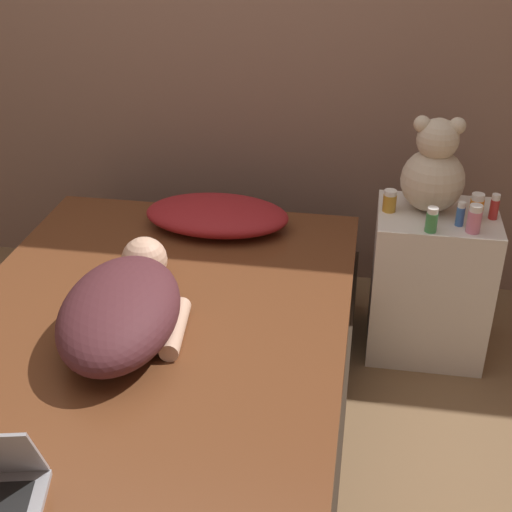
# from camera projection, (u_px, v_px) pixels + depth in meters

# --- Properties ---
(ground_plane) EXTENTS (12.00, 12.00, 0.00)m
(ground_plane) POSITION_uv_depth(u_px,v_px,m) (150.00, 441.00, 2.47)
(ground_plane) COLOR brown
(bed) EXTENTS (1.32, 1.97, 0.45)m
(bed) POSITION_uv_depth(u_px,v_px,m) (145.00, 391.00, 2.36)
(bed) COLOR #2D2319
(bed) RESTS_ON ground_plane
(nightstand) EXTENTS (0.45, 0.37, 0.60)m
(nightstand) POSITION_uv_depth(u_px,v_px,m) (429.00, 283.00, 2.81)
(nightstand) COLOR silver
(nightstand) RESTS_ON ground_plane
(pillow) EXTENTS (0.58, 0.35, 0.12)m
(pillow) POSITION_uv_depth(u_px,v_px,m) (217.00, 215.00, 2.87)
(pillow) COLOR maroon
(pillow) RESTS_ON bed
(person_lying) EXTENTS (0.42, 0.76, 0.21)m
(person_lying) POSITION_uv_depth(u_px,v_px,m) (123.00, 307.00, 2.20)
(person_lying) COLOR #4C2328
(person_lying) RESTS_ON bed
(teddy_bear) EXTENTS (0.24, 0.24, 0.36)m
(teddy_bear) POSITION_uv_depth(u_px,v_px,m) (434.00, 170.00, 2.62)
(teddy_bear) COLOR beige
(teddy_bear) RESTS_ON nightstand
(bottle_amber) EXTENTS (0.05, 0.05, 0.08)m
(bottle_amber) POSITION_uv_depth(u_px,v_px,m) (390.00, 201.00, 2.66)
(bottle_amber) COLOR gold
(bottle_amber) RESTS_ON nightstand
(bottle_green) EXTENTS (0.04, 0.04, 0.09)m
(bottle_green) POSITION_uv_depth(u_px,v_px,m) (432.00, 220.00, 2.52)
(bottle_green) COLOR #3D8E4C
(bottle_green) RESTS_ON nightstand
(bottle_orange) EXTENTS (0.05, 0.05, 0.10)m
(bottle_orange) POSITION_uv_depth(u_px,v_px,m) (476.00, 207.00, 2.59)
(bottle_orange) COLOR orange
(bottle_orange) RESTS_ON nightstand
(bottle_blue) EXTENTS (0.03, 0.03, 0.09)m
(bottle_blue) POSITION_uv_depth(u_px,v_px,m) (460.00, 214.00, 2.56)
(bottle_blue) COLOR #3866B2
(bottle_blue) RESTS_ON nightstand
(bottle_pink) EXTENTS (0.05, 0.05, 0.10)m
(bottle_pink) POSITION_uv_depth(u_px,v_px,m) (474.00, 219.00, 2.51)
(bottle_pink) COLOR pink
(bottle_pink) RESTS_ON nightstand
(bottle_red) EXTENTS (0.03, 0.03, 0.10)m
(bottle_red) POSITION_uv_depth(u_px,v_px,m) (494.00, 207.00, 2.60)
(bottle_red) COLOR #B72D2D
(bottle_red) RESTS_ON nightstand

